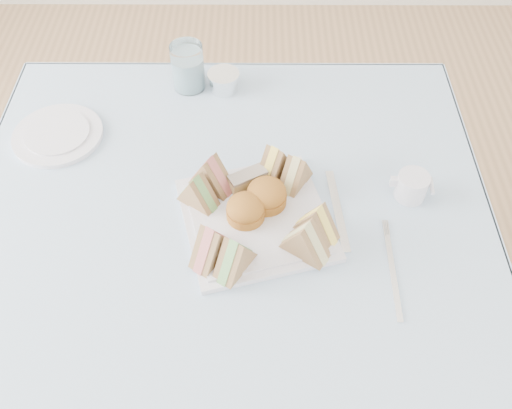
{
  "coord_description": "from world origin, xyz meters",
  "views": [
    {
      "loc": [
        0.06,
        -0.64,
        1.6
      ],
      "look_at": [
        0.06,
        0.02,
        0.8
      ],
      "focal_mm": 40.0,
      "sensor_mm": 36.0,
      "label": 1
    }
  ],
  "objects_px": {
    "table": "(233,326)",
    "serving_plate": "(256,219)",
    "water_glass": "(188,67)",
    "creamer_jug": "(412,186)"
  },
  "relations": [
    {
      "from": "serving_plate",
      "to": "water_glass",
      "type": "bearing_deg",
      "value": 96.12
    },
    {
      "from": "table",
      "to": "serving_plate",
      "type": "bearing_deg",
      "value": 23.7
    },
    {
      "from": "serving_plate",
      "to": "water_glass",
      "type": "height_order",
      "value": "water_glass"
    },
    {
      "from": "serving_plate",
      "to": "water_glass",
      "type": "xyz_separation_m",
      "value": [
        -0.16,
        0.4,
        0.05
      ]
    },
    {
      "from": "creamer_jug",
      "to": "serving_plate",
      "type": "bearing_deg",
      "value": -163.46
    },
    {
      "from": "table",
      "to": "creamer_jug",
      "type": "xyz_separation_m",
      "value": [
        0.36,
        0.09,
        0.4
      ]
    },
    {
      "from": "water_glass",
      "to": "table",
      "type": "bearing_deg",
      "value": -76.59
    },
    {
      "from": "table",
      "to": "serving_plate",
      "type": "xyz_separation_m",
      "value": [
        0.06,
        0.02,
        0.38
      ]
    },
    {
      "from": "table",
      "to": "creamer_jug",
      "type": "bearing_deg",
      "value": 14.22
    },
    {
      "from": "table",
      "to": "water_glass",
      "type": "xyz_separation_m",
      "value": [
        -0.1,
        0.42,
        0.43
      ]
    }
  ]
}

